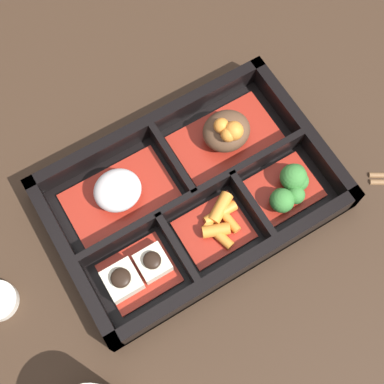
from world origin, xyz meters
TOP-DOWN VIEW (x-y plane):
  - ground_plane at (0.00, 0.00)m, footprint 3.00×3.00m
  - bento_base at (0.00, 0.00)m, footprint 0.33×0.22m
  - bento_rim at (-0.00, -0.00)m, footprint 0.33×0.22m
  - bowl_rice at (-0.07, 0.04)m, footprint 0.13×0.08m
  - bowl_stew at (0.07, 0.04)m, footprint 0.13×0.08m
  - bowl_tofu at (-0.10, -0.05)m, footprint 0.08×0.07m
  - bowl_carrots at (0.01, -0.05)m, footprint 0.08×0.07m
  - bowl_greens at (0.10, -0.05)m, footprint 0.08×0.07m

SIDE VIEW (x-z plane):
  - ground_plane at x=0.00m, z-range 0.00..0.00m
  - bento_base at x=0.00m, z-range 0.00..0.01m
  - bowl_carrots at x=0.01m, z-range 0.01..0.03m
  - bento_rim at x=0.00m, z-range 0.00..0.04m
  - bowl_tofu at x=-0.10m, z-range 0.01..0.04m
  - bowl_greens at x=0.10m, z-range 0.01..0.04m
  - bowl_rice at x=-0.07m, z-range 0.01..0.05m
  - bowl_stew at x=0.07m, z-range 0.00..0.06m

